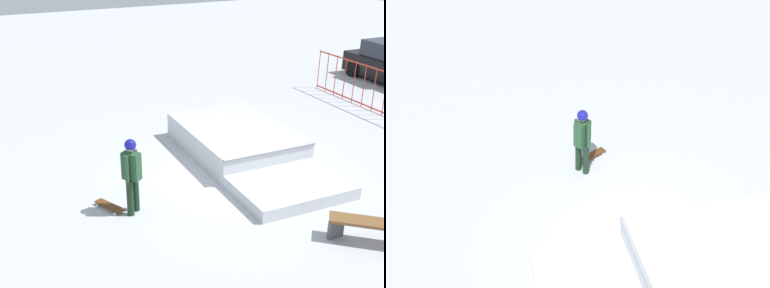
# 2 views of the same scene
# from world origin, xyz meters

# --- Properties ---
(ground_plane) EXTENTS (60.00, 60.00, 0.00)m
(ground_plane) POSITION_xyz_m (0.00, 0.00, 0.00)
(ground_plane) COLOR #B7BABF
(skate_ramp) EXTENTS (5.49, 2.80, 0.74)m
(skate_ramp) POSITION_xyz_m (-0.90, 1.16, 0.32)
(skate_ramp) COLOR silver
(skate_ramp) RESTS_ON ground
(skater) EXTENTS (0.44, 0.41, 1.73)m
(skater) POSITION_xyz_m (0.50, -2.49, 1.01)
(skater) COLOR black
(skater) RESTS_ON ground
(skateboard) EXTENTS (0.81, 0.52, 0.09)m
(skateboard) POSITION_xyz_m (0.13, -2.92, 0.08)
(skateboard) COLOR #593314
(skateboard) RESTS_ON ground
(park_bench) EXTENTS (1.36, 1.47, 0.48)m
(park_bench) POSITION_xyz_m (3.61, 1.27, 0.36)
(park_bench) COLOR brown
(park_bench) RESTS_ON ground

